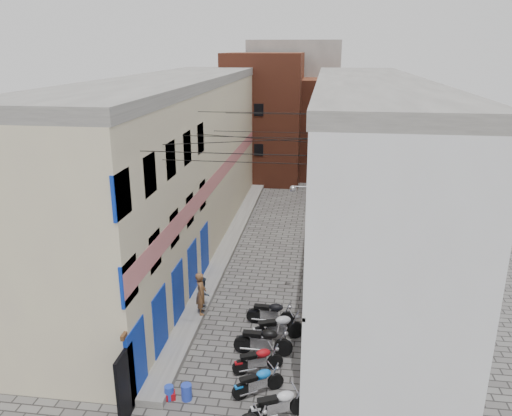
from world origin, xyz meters
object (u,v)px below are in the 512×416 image
at_px(motorcycle_f, 277,326).
at_px(red_crate, 169,396).
at_px(motorcycle_c, 258,380).
at_px(motorcycle_d, 258,359).
at_px(person_a, 201,293).
at_px(person_b, 203,293).
at_px(water_jug_far, 187,392).
at_px(motorcycle_g, 271,312).
at_px(water_jug_near, 169,393).
at_px(motorcycle_b, 279,403).
at_px(motorcycle_e, 263,339).

bearing_deg(motorcycle_f, red_crate, -60.28).
height_order(motorcycle_c, motorcycle_d, motorcycle_d).
relative_size(motorcycle_d, person_a, 1.00).
xyz_separation_m(motorcycle_d, person_b, (-2.69, 3.50, 0.44)).
distance_m(motorcycle_d, water_jug_far, 2.62).
bearing_deg(red_crate, motorcycle_d, 34.12).
relative_size(person_b, red_crate, 3.81).
relative_size(motorcycle_f, motorcycle_g, 1.06).
relative_size(water_jug_near, red_crate, 1.25).
bearing_deg(red_crate, motorcycle_b, -6.36).
distance_m(person_a, water_jug_far, 4.92).
bearing_deg(water_jug_far, motorcycle_g, 66.03).
bearing_deg(motorcycle_g, red_crate, -26.08).
bearing_deg(motorcycle_b, motorcycle_c, -166.96).
height_order(motorcycle_e, red_crate, motorcycle_e).
height_order(motorcycle_b, person_b, person_b).
bearing_deg(person_a, red_crate, 166.76).
bearing_deg(water_jug_near, red_crate, 0.00).
bearing_deg(motorcycle_g, motorcycle_e, 1.34).
distance_m(motorcycle_b, motorcycle_e, 3.25).
relative_size(motorcycle_f, person_b, 1.47).
xyz_separation_m(motorcycle_b, motorcycle_d, (-0.91, 2.11, -0.03)).
bearing_deg(water_jug_near, motorcycle_d, 34.12).
xyz_separation_m(motorcycle_c, motorcycle_f, (0.30, 3.10, 0.09)).
distance_m(motorcycle_e, water_jug_far, 3.41).
height_order(motorcycle_g, red_crate, motorcycle_g).
xyz_separation_m(motorcycle_e, water_jug_near, (-2.59, -2.75, -0.38)).
height_order(water_jug_near, red_crate, water_jug_near).
bearing_deg(motorcycle_c, motorcycle_g, 149.34).
height_order(motorcycle_d, motorcycle_f, motorcycle_f).
bearing_deg(motorcycle_b, person_b, -171.22).
relative_size(motorcycle_g, person_b, 1.40).
height_order(person_a, water_jug_near, person_a).
relative_size(motorcycle_d, motorcycle_g, 0.91).
bearing_deg(motorcycle_e, motorcycle_g, 178.96).
relative_size(motorcycle_d, red_crate, 4.81).
bearing_deg(motorcycle_f, person_b, -136.90).
height_order(motorcycle_d, water_jug_far, motorcycle_d).
height_order(motorcycle_e, motorcycle_f, motorcycle_e).
distance_m(motorcycle_f, person_a, 3.40).
distance_m(motorcycle_b, water_jug_far, 2.95).
bearing_deg(water_jug_near, motorcycle_f, 50.93).
bearing_deg(motorcycle_b, motorcycle_f, 162.25).
xyz_separation_m(motorcycle_b, motorcycle_e, (-0.86, 3.14, 0.07)).
relative_size(person_a, red_crate, 4.80).
xyz_separation_m(person_b, water_jug_near, (0.15, -5.23, -0.72)).
relative_size(motorcycle_b, person_a, 1.07).
xyz_separation_m(motorcycle_c, motorcycle_g, (-0.06, 4.18, 0.06)).
distance_m(water_jug_near, water_jug_far, 0.55).
xyz_separation_m(motorcycle_g, water_jug_far, (-2.10, -4.73, -0.30)).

